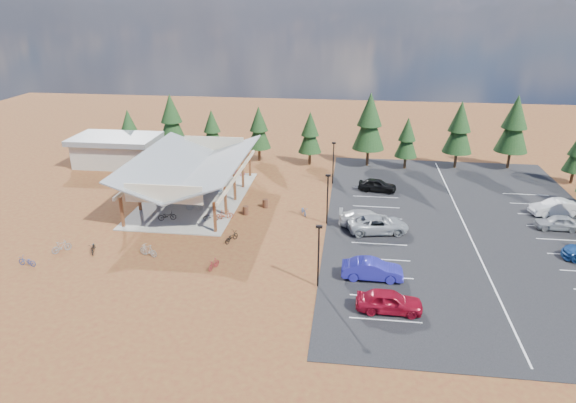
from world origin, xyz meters
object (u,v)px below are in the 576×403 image
Objects in this scene: bike_7 at (238,173)px; bike_13 at (148,250)px; car_1 at (372,269)px; car_9 at (555,207)px; bike_12 at (231,237)px; bike_6 at (214,188)px; bike_0 at (167,216)px; bike_11 at (214,264)px; trash_bin_0 at (246,210)px; bike_3 at (196,171)px; bike_15 at (225,215)px; bike_10 at (27,261)px; car_3 at (367,219)px; trash_bin_1 at (265,203)px; lamp_post_2 at (333,160)px; lamp_post_1 at (328,196)px; bike_5 at (195,206)px; bike_9 at (61,247)px; car_4 at (377,185)px; lamp_post_0 at (319,252)px; bike_4 at (211,217)px; car_8 at (558,222)px; outbuilding at (117,150)px; bike_8 at (93,248)px; bike_2 at (172,192)px; bike_14 at (304,211)px; car_2 at (378,224)px; bike_1 at (171,196)px; bike_pavilion at (193,166)px; car_0 at (389,301)px.

bike_13 is at bearing 153.29° from bike_7.
car_9 is at bearing -50.55° from car_1.
bike_6 is at bearing -45.46° from bike_12.
bike_11 is at bearing -159.49° from bike_0.
trash_bin_0 is 0.54× the size of bike_3.
bike_15 is at bearing -167.05° from bike_6.
bike_10 is 0.30× the size of car_3.
trash_bin_0 is at bearing -127.57° from trash_bin_1.
lamp_post_2 reaches higher than trash_bin_1.
lamp_post_1 is 3.06× the size of bike_3.
bike_5 is (3.33, -11.37, 0.03)m from bike_3.
bike_10 is at bearing 134.68° from bike_7.
bike_9 is 33.87m from car_4.
car_1 is at bearing -68.00° from lamp_post_1.
bike_4 is at bearing 136.24° from lamp_post_0.
car_8 is at bearing -127.91° from bike_9.
car_8 is (28.85, -2.04, 0.30)m from trash_bin_1.
car_9 is (52.06, -10.83, -1.18)m from outbuilding.
lamp_post_0 is 20.38m from bike_8.
trash_bin_0 is 9.98m from bike_2.
car_3 is at bearing -41.06° from bike_14.
bike_7 is 21.96m from car_2.
lamp_post_1 is 21.97m from bike_8.
trash_bin_0 is at bearing 122.47° from lamp_post_0.
car_3 reaches higher than bike_1.
bike_7 is 0.40× the size of car_8.
bike_12 is (0.02, -6.48, 0.04)m from trash_bin_0.
bike_3 is at bearing 122.24° from bike_14.
bike_13 is at bearing -89.58° from bike_pavilion.
trash_bin_1 is at bearing -80.09° from bike_0.
bike_0 is at bearing 154.35° from bike_6.
bike_5 reaches higher than trash_bin_0.
bike_10 is (-6.62, -17.06, -0.14)m from bike_2.
car_9 is at bearing -14.50° from bike_14.
bike_pavilion reaches higher than bike_7.
bike_8 is at bearing -133.82° from lamp_post_2.
bike_7 is at bearing -23.55° from bike_1.
lamp_post_2 reaches higher than trash_bin_0.
bike_5 reaches higher than bike_15.
bike_8 is 0.35× the size of car_9.
bike_10 is (-8.37, -10.46, -0.13)m from bike_0.
outbuilding is 46.09m from car_0.
bike_13 is 0.32× the size of car_2.
bike_12 is at bearing -57.20° from bike_pavilion.
lamp_post_2 is at bearing 51.63° from trash_bin_1.
trash_bin_1 is 0.52× the size of bike_9.
bike_5 is at bearing -52.88° from bike_0.
bike_15 is 0.42× the size of car_4.
bike_8 is 43.30m from car_8.
lamp_post_0 is at bearing -173.12° from bike_7.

